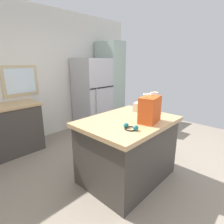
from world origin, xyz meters
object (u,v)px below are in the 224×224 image
shopping_bag (150,109)px  bottle (150,105)px  refrigerator (92,94)px  ear_defenders (131,127)px  small_box (137,107)px  kitchen_island (127,149)px  tall_cabinet (110,84)px

shopping_bag → bottle: shopping_bag is taller
refrigerator → ear_defenders: (-1.30, -2.19, 0.06)m
refrigerator → small_box: refrigerator is taller
shopping_bag → small_box: size_ratio=2.72×
small_box → bottle: bearing=-55.9°
kitchen_island → small_box: small_box is taller
kitchen_island → refrigerator: bearing=61.8°
kitchen_island → ear_defenders: (-0.26, -0.25, 0.47)m
tall_cabinet → shopping_bag: size_ratio=5.57×
kitchen_island → tall_cabinet: (1.67, 1.94, 0.62)m
ear_defenders → shopping_bag: bearing=-2.3°
shopping_bag → ear_defenders: bearing=177.7°
shopping_bag → ear_defenders: 0.41m
refrigerator → shopping_bag: 2.40m
bottle → ear_defenders: (-0.80, -0.24, -0.09)m
ear_defenders → tall_cabinet: bearing=48.5°
kitchen_island → bottle: 0.78m
shopping_bag → bottle: bearing=30.5°
tall_cabinet → ear_defenders: tall_cabinet is taller
small_box → bottle: bottle is taller
kitchen_island → tall_cabinet: size_ratio=0.61×
refrigerator → bottle: size_ratio=7.16×
small_box → bottle: size_ratio=0.59×
refrigerator → shopping_bag: bearing=-112.7°
refrigerator → ear_defenders: 2.55m
kitchen_island → ear_defenders: 0.59m
refrigerator → shopping_bag: size_ratio=4.50×
small_box → bottle: (0.11, -0.17, 0.04)m
shopping_bag → small_box: (0.31, 0.42, -0.10)m
bottle → tall_cabinet: bearing=59.9°
tall_cabinet → ear_defenders: (-1.93, -2.19, -0.15)m
bottle → ear_defenders: size_ratio=1.21×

